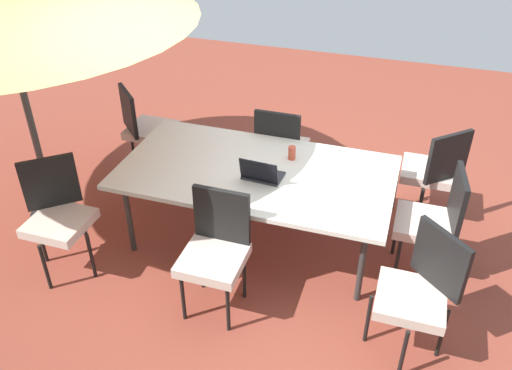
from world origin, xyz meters
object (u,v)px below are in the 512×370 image
Objects in this scene: chair_northwest at (419,289)px; chair_southwest at (433,169)px; chair_northeast at (57,212)px; dining_table at (256,174)px; cup at (292,153)px; chair_southeast at (145,126)px; chair_west at (433,218)px; chair_south at (281,146)px; chair_north at (216,248)px; laptop at (262,174)px.

chair_southwest is at bearing 131.83° from chair_northwest.
chair_northeast is 1.00× the size of chair_northwest.
chair_northwest is at bearing 150.40° from dining_table.
chair_northwest reaches higher than cup.
chair_southwest is 8.22× the size of cup.
chair_west is (-2.94, 0.72, 0.00)m from chair_southeast.
chair_south is 1.00× the size of chair_southeast.
chair_south reaches higher than dining_table.
chair_southwest is (-1.43, -0.03, 0.00)m from chair_south.
dining_table is at bearing -95.76° from chair_west.
chair_southwest is (-1.43, -0.81, -0.15)m from dining_table.
chair_south is 1.00× the size of chair_north.
chair_northwest is 1.62m from cup.
chair_southwest is at bearing -155.68° from cup.
chair_northeast is 8.22× the size of cup.
dining_table is 2.34× the size of chair_southeast.
chair_south and chair_northwest have the same top height.
chair_northeast is at bearing 136.33° from chair_southeast.
dining_table is 1.48m from chair_west.
chair_southeast is at bearing 132.00° from chair_north.
laptop is (-0.08, 0.11, 0.09)m from dining_table.
chair_west and chair_north have the same top height.
chair_northwest is 1.52m from laptop.
chair_north is at bearing 4.92° from chair_southwest.
chair_southeast is 1.00× the size of chair_northwest.
dining_table is at bearing -11.02° from chair_northeast.
chair_northwest reaches higher than dining_table.
chair_south is (-0.00, -0.79, -0.15)m from dining_table.
chair_south is 8.22× the size of cup.
chair_northwest and chair_southwest have the same top height.
dining_table is 0.85m from chair_north.
dining_table is 2.34× the size of chair_northwest.
chair_south is 1.62m from chair_north.
chair_south and chair_north have the same top height.
chair_south is 1.47m from chair_southeast.
chair_southeast is 2.90m from chair_southwest.
chair_northeast is 1.57m from chair_southeast.
laptop is (-0.13, -0.72, 0.24)m from chair_north.
chair_southwest is (-2.90, -0.05, 0.00)m from chair_southeast.
chair_northeast is 1.38m from chair_north.
chair_west is (-0.06, -0.85, 0.00)m from chair_northwest.
chair_north is at bearing -41.41° from chair_northeast.
chair_northwest and chair_north have the same top height.
chair_northwest is 2.94× the size of laptop.
chair_west is at bearing 49.90° from chair_southwest.
chair_west reaches higher than dining_table.
chair_south is at bearing -81.52° from laptop.
chair_west is (-0.04, 0.77, 0.00)m from chair_southwest.
chair_northeast is 3.29m from chair_southwest.
chair_northwest is at bearing -163.40° from chair_southeast.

